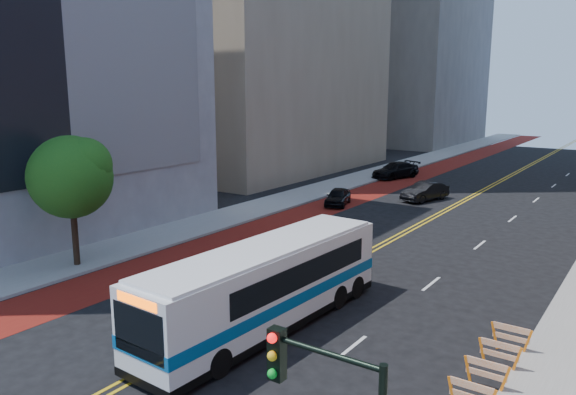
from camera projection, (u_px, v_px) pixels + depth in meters
The scene contains 11 objects.
ground at pixel (131, 379), 18.07m from camera, with size 160.00×160.00×0.00m, color black.
sidewalk_left at pixel (311, 192), 48.96m from camera, with size 4.00×140.00×0.15m, color gray.
bus_lane_paint at pixel (351, 198), 46.81m from camera, with size 3.60×140.00×0.01m, color #640F0E.
center_line_inner at pixel (444, 210), 42.41m from camera, with size 0.14×140.00×0.01m, color gold.
center_line_outer at pixel (448, 211), 42.21m from camera, with size 0.14×140.00×0.01m, color gold.
lane_dashes at pixel (536, 200), 46.11m from camera, with size 0.14×98.20×0.01m.
street_tree at pixel (72, 174), 28.22m from camera, with size 4.20×4.20×6.70m.
transit_bus at pixel (268, 285), 21.68m from camera, with size 3.22×12.19×3.32m.
car_a at pixel (338, 197), 44.08m from camera, with size 1.58×3.93×1.34m, color black.
car_b at pixel (425, 191), 45.78m from camera, with size 1.59×4.56×1.50m, color black.
car_c at pixel (395, 170), 56.77m from camera, with size 2.23×5.49×1.59m, color black.
Camera 1 is at (13.54, -10.79, 9.33)m, focal length 35.00 mm.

